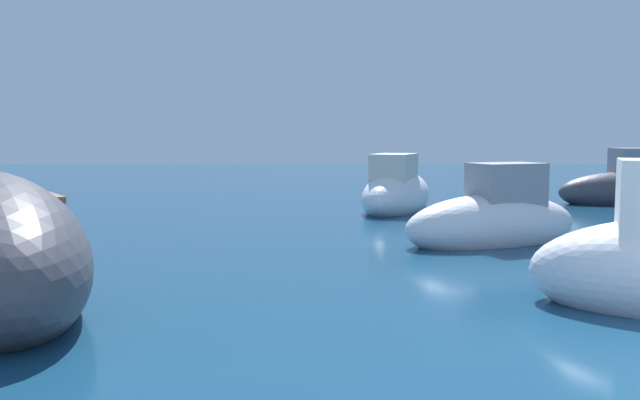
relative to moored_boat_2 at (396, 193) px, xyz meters
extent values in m
ellipsoid|color=white|center=(0.01, 0.03, -0.08)|extent=(2.72, 4.20, 1.33)
cube|color=beige|center=(-0.09, -0.26, 0.67)|extent=(1.36, 1.68, 0.71)
ellipsoid|color=white|center=(1.23, -5.37, -0.13)|extent=(3.75, 2.60, 1.16)
cube|color=gray|center=(1.48, -5.25, 0.61)|extent=(1.47, 1.25, 0.78)
ellipsoid|color=#3F3F47|center=(6.85, 1.79, -0.12)|extent=(4.26, 1.48, 1.19)
camera|label=1|loc=(-1.66, -17.57, 1.51)|focal=38.21mm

